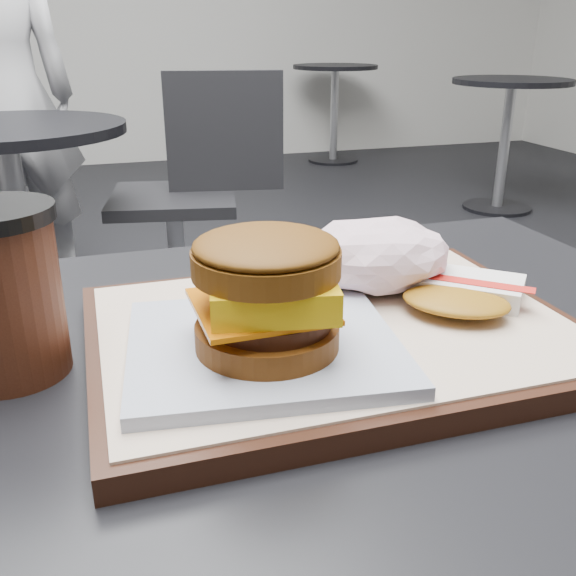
# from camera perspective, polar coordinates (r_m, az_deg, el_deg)

# --- Properties ---
(customer_table) EXTENTS (0.80, 0.60, 0.77)m
(customer_table) POSITION_cam_1_polar(r_m,az_deg,el_deg) (0.60, -0.15, -22.12)
(customer_table) COLOR #A5A5AA
(customer_table) RESTS_ON ground
(serving_tray) EXTENTS (0.38, 0.28, 0.02)m
(serving_tray) POSITION_cam_1_polar(r_m,az_deg,el_deg) (0.51, 4.16, -4.05)
(serving_tray) COLOR black
(serving_tray) RESTS_ON customer_table
(breakfast_sandwich) EXTENTS (0.21, 0.19, 0.09)m
(breakfast_sandwich) POSITION_cam_1_polar(r_m,az_deg,el_deg) (0.44, -1.93, -1.58)
(breakfast_sandwich) COLOR silver
(breakfast_sandwich) RESTS_ON serving_tray
(hash_brown) EXTENTS (0.13, 0.13, 0.02)m
(hash_brown) POSITION_cam_1_polar(r_m,az_deg,el_deg) (0.56, 15.26, -0.45)
(hash_brown) COLOR white
(hash_brown) RESTS_ON serving_tray
(crumpled_wrapper) EXTENTS (0.14, 0.11, 0.06)m
(crumpled_wrapper) POSITION_cam_1_polar(r_m,az_deg,el_deg) (0.57, 7.80, 2.93)
(crumpled_wrapper) COLOR white
(crumpled_wrapper) RESTS_ON serving_tray
(coffee_cup) EXTENTS (0.09, 0.09, 0.13)m
(coffee_cup) POSITION_cam_1_polar(r_m,az_deg,el_deg) (0.49, -24.20, -0.18)
(coffee_cup) COLOR #3C190E
(coffee_cup) RESTS_ON customer_table
(neighbor_table) EXTENTS (0.70, 0.70, 0.75)m
(neighbor_table) POSITION_cam_1_polar(r_m,az_deg,el_deg) (2.13, -23.21, 7.89)
(neighbor_table) COLOR black
(neighbor_table) RESTS_ON ground
(neighbor_chair) EXTENTS (0.63, 0.49, 0.88)m
(neighbor_chair) POSITION_cam_1_polar(r_m,az_deg,el_deg) (2.27, -8.55, 9.16)
(neighbor_chair) COLOR #A9A9AE
(neighbor_chair) RESTS_ON ground
(patron) EXTENTS (0.63, 0.48, 1.53)m
(patron) POSITION_cam_1_polar(r_m,az_deg,el_deg) (2.78, -23.97, 15.27)
(patron) COLOR #BABABF
(patron) RESTS_ON ground
(bg_table_near) EXTENTS (0.66, 0.66, 0.75)m
(bg_table_near) POSITION_cam_1_polar(r_m,az_deg,el_deg) (3.99, 19.00, 14.50)
(bg_table_near) COLOR black
(bg_table_near) RESTS_ON ground
(bg_table_far) EXTENTS (0.66, 0.66, 0.75)m
(bg_table_far) POSITION_cam_1_polar(r_m,az_deg,el_deg) (5.30, 4.17, 17.16)
(bg_table_far) COLOR black
(bg_table_far) RESTS_ON ground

